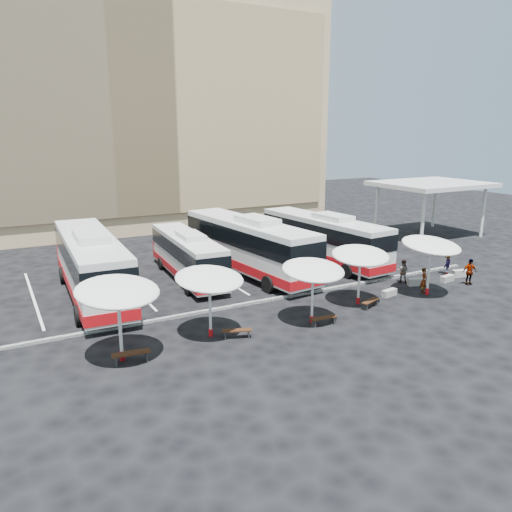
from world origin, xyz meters
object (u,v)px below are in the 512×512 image
sunshade_0 (118,292)px  passenger_1 (403,271)px  wood_bench_3 (370,302)px  passenger_3 (447,263)px  bus_3 (323,237)px  conc_bench_1 (417,282)px  wood_bench_0 (131,355)px  bus_1 (187,254)px  sunshade_1 (209,279)px  wood_bench_2 (323,319)px  conc_bench_0 (389,293)px  wood_bench_1 (237,332)px  conc_bench_2 (447,279)px  sunshade_4 (431,246)px  conc_bench_3 (461,273)px  sunshade_2 (313,270)px  sunshade_3 (360,256)px  bus_0 (91,263)px  passenger_2 (470,272)px  passenger_0 (424,281)px  bus_2 (248,244)px

sunshade_0 → passenger_1: bearing=8.0°
wood_bench_3 → passenger_3: 9.81m
bus_3 → conc_bench_1: bearing=-79.9°
wood_bench_0 → wood_bench_3: size_ratio=1.17×
bus_1 → passenger_1: bearing=-28.8°
sunshade_1 → passenger_3: sunshade_1 is taller
wood_bench_2 → conc_bench_0: bearing=16.8°
wood_bench_1 → passenger_1: 14.35m
wood_bench_1 → conc_bench_2: (16.87, 1.71, -0.13)m
bus_1 → sunshade_4: sunshade_4 is taller
sunshade_1 → conc_bench_3: 19.99m
bus_3 → sunshade_4: 9.65m
conc_bench_0 → conc_bench_1: (3.19, 0.79, 0.03)m
sunshade_1 → sunshade_4: size_ratio=1.00×
sunshade_2 → conc_bench_3: size_ratio=2.72×
wood_bench_3 → sunshade_3: bearing=101.8°
wood_bench_3 → conc_bench_1: bearing=17.9°
bus_3 → conc_bench_1: bus_3 is taller
conc_bench_2 → passenger_3: bearing=43.9°
sunshade_4 → wood_bench_0: sunshade_4 is taller
wood_bench_2 → passenger_3: (13.41, 3.65, 0.47)m
wood_bench_2 → wood_bench_0: bearing=177.5°
conc_bench_3 → sunshade_2: bearing=-171.5°
bus_0 → sunshade_3: size_ratio=3.12×
sunshade_0 → sunshade_3: (14.24, 0.86, -0.28)m
bus_0 → conc_bench_0: bus_0 is taller
sunshade_0 → passenger_1: sunshade_0 is taller
sunshade_2 → conc_bench_1: size_ratio=2.86×
sunshade_0 → wood_bench_2: size_ratio=3.10×
wood_bench_3 → passenger_2: passenger_2 is taller
sunshade_3 → passenger_2: sunshade_3 is taller
wood_bench_0 → wood_bench_1: bearing=2.4°
sunshade_4 → conc_bench_0: (-2.31, 0.91, -2.96)m
passenger_2 → passenger_3: passenger_2 is taller
sunshade_4 → sunshade_3: bearing=171.5°
sunshade_4 → wood_bench_1: 13.83m
sunshade_3 → passenger_0: size_ratio=2.66×
bus_3 → wood_bench_2: size_ratio=8.45×
bus_0 → sunshade_3: bearing=-30.3°
sunshade_2 → wood_bench_0: 10.11m
sunshade_2 → passenger_1: bearing=17.8°
sunshade_0 → sunshade_4: bearing=0.4°
sunshade_1 → sunshade_3: bearing=1.6°
sunshade_4 → wood_bench_0: size_ratio=2.29×
bus_1 → wood_bench_3: bus_1 is taller
bus_2 → passenger_3: 14.26m
bus_1 → sunshade_4: bearing=-37.8°
wood_bench_0 → conc_bench_2: wood_bench_0 is taller
bus_0 → passenger_0: size_ratio=8.30×
passenger_3 → bus_0: bearing=-41.4°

